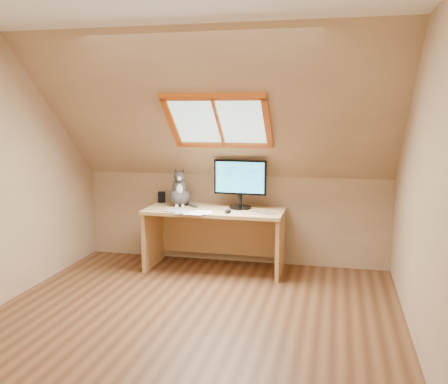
# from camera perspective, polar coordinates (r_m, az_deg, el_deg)

# --- Properties ---
(ground) EXTENTS (3.50, 3.50, 0.00)m
(ground) POSITION_cam_1_polar(r_m,az_deg,el_deg) (4.27, -3.96, -14.51)
(ground) COLOR brown
(ground) RESTS_ON ground
(room_shell) EXTENTS (3.52, 3.52, 2.41)m
(room_shell) POSITION_cam_1_polar(r_m,az_deg,el_deg) (3.83, -4.60, 4.91)
(room_shell) COLOR tan
(room_shell) RESTS_ON ground
(desk) EXTENTS (1.49, 0.65, 0.68)m
(desk) POSITION_cam_1_polar(r_m,az_deg,el_deg) (5.48, -0.90, -4.00)
(desk) COLOR tan
(desk) RESTS_ON ground
(monitor) EXTENTS (0.57, 0.24, 0.53)m
(monitor) POSITION_cam_1_polar(r_m,az_deg,el_deg) (5.35, 1.87, 1.30)
(monitor) COLOR black
(monitor) RESTS_ON desk
(cat) EXTENTS (0.30, 0.33, 0.43)m
(cat) POSITION_cam_1_polar(r_m,az_deg,el_deg) (5.55, -5.08, -0.03)
(cat) COLOR #47423F
(cat) RESTS_ON desk
(desk_speaker) EXTENTS (0.10, 0.10, 0.12)m
(desk_speaker) POSITION_cam_1_polar(r_m,az_deg,el_deg) (5.80, -7.14, -0.58)
(desk_speaker) COLOR black
(desk_speaker) RESTS_ON desk
(graphics_tablet) EXTENTS (0.35, 0.31, 0.01)m
(graphics_tablet) POSITION_cam_1_polar(r_m,az_deg,el_deg) (5.26, -5.17, -2.15)
(graphics_tablet) COLOR #B2B2B7
(graphics_tablet) RESTS_ON desk
(mouse) EXTENTS (0.07, 0.11, 0.03)m
(mouse) POSITION_cam_1_polar(r_m,az_deg,el_deg) (5.15, 0.48, -2.23)
(mouse) COLOR black
(mouse) RESTS_ON desk
(papers) EXTENTS (0.35, 0.30, 0.01)m
(papers) POSITION_cam_1_polar(r_m,az_deg,el_deg) (5.17, -3.44, -2.37)
(papers) COLOR white
(papers) RESTS_ON desk
(cables) EXTENTS (0.51, 0.26, 0.01)m
(cables) POSITION_cam_1_polar(r_m,az_deg,el_deg) (5.17, 3.31, -2.34)
(cables) COLOR silver
(cables) RESTS_ON desk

